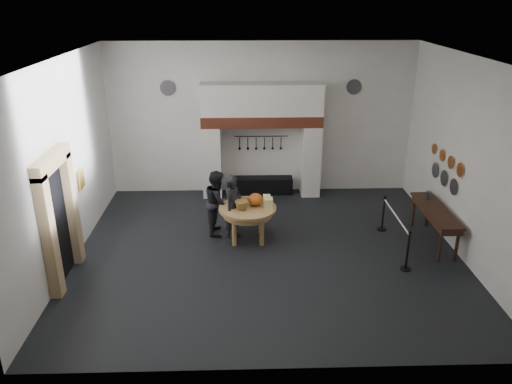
{
  "coord_description": "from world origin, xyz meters",
  "views": [
    {
      "loc": [
        -0.6,
        -10.52,
        5.8
      ],
      "look_at": [
        -0.26,
        0.46,
        1.35
      ],
      "focal_mm": 35.0,
      "sensor_mm": 36.0,
      "label": 1
    }
  ],
  "objects_px": {
    "iron_range": "(261,185)",
    "visitor_far": "(218,202)",
    "work_table": "(248,208)",
    "visitor_near": "(233,208)",
    "barrier_post_far": "(383,214)",
    "barrier_post_near": "(408,252)",
    "side_table": "(436,210)"
  },
  "relations": [
    {
      "from": "work_table",
      "to": "iron_range",
      "type": "bearing_deg",
      "value": 81.44
    },
    {
      "from": "iron_range",
      "to": "visitor_near",
      "type": "distance_m",
      "value": 3.2
    },
    {
      "from": "work_table",
      "to": "visitor_far",
      "type": "xyz_separation_m",
      "value": [
        -0.75,
        0.42,
        -0.01
      ]
    },
    {
      "from": "side_table",
      "to": "barrier_post_near",
      "type": "height_order",
      "value": "same"
    },
    {
      "from": "barrier_post_far",
      "to": "side_table",
      "type": "bearing_deg",
      "value": -34.8
    },
    {
      "from": "barrier_post_near",
      "to": "visitor_far",
      "type": "bearing_deg",
      "value": 154.7
    },
    {
      "from": "visitor_near",
      "to": "barrier_post_near",
      "type": "distance_m",
      "value": 4.2
    },
    {
      "from": "visitor_near",
      "to": "barrier_post_far",
      "type": "height_order",
      "value": "visitor_near"
    },
    {
      "from": "work_table",
      "to": "barrier_post_far",
      "type": "relative_size",
      "value": 1.58
    },
    {
      "from": "iron_range",
      "to": "barrier_post_far",
      "type": "xyz_separation_m",
      "value": [
        3.05,
        -2.65,
        0.2
      ]
    },
    {
      "from": "iron_range",
      "to": "visitor_near",
      "type": "bearing_deg",
      "value": -104.98
    },
    {
      "from": "visitor_far",
      "to": "visitor_near",
      "type": "bearing_deg",
      "value": -135.07
    },
    {
      "from": "iron_range",
      "to": "visitor_far",
      "type": "xyz_separation_m",
      "value": [
        -1.21,
        -2.63,
        0.58
      ]
    },
    {
      "from": "barrier_post_near",
      "to": "side_table",
      "type": "bearing_deg",
      "value": 50.36
    },
    {
      "from": "side_table",
      "to": "barrier_post_near",
      "type": "xyz_separation_m",
      "value": [
        -1.05,
        -1.27,
        -0.42
      ]
    },
    {
      "from": "work_table",
      "to": "barrier_post_far",
      "type": "bearing_deg",
      "value": 6.68
    },
    {
      "from": "iron_range",
      "to": "side_table",
      "type": "xyz_separation_m",
      "value": [
        4.1,
        -3.38,
        0.62
      ]
    },
    {
      "from": "work_table",
      "to": "visitor_far",
      "type": "relative_size",
      "value": 0.85
    },
    {
      "from": "side_table",
      "to": "barrier_post_far",
      "type": "bearing_deg",
      "value": 145.2
    },
    {
      "from": "barrier_post_far",
      "to": "visitor_far",
      "type": "bearing_deg",
      "value": 179.82
    },
    {
      "from": "iron_range",
      "to": "visitor_far",
      "type": "distance_m",
      "value": 2.96
    },
    {
      "from": "visitor_far",
      "to": "barrier_post_near",
      "type": "relative_size",
      "value": 1.85
    },
    {
      "from": "work_table",
      "to": "barrier_post_near",
      "type": "height_order",
      "value": "barrier_post_near"
    },
    {
      "from": "iron_range",
      "to": "work_table",
      "type": "distance_m",
      "value": 3.15
    },
    {
      "from": "barrier_post_near",
      "to": "work_table",
      "type": "bearing_deg",
      "value": 155.64
    },
    {
      "from": "visitor_far",
      "to": "side_table",
      "type": "height_order",
      "value": "visitor_far"
    },
    {
      "from": "iron_range",
      "to": "barrier_post_near",
      "type": "height_order",
      "value": "barrier_post_near"
    },
    {
      "from": "iron_range",
      "to": "visitor_far",
      "type": "bearing_deg",
      "value": -114.71
    },
    {
      "from": "side_table",
      "to": "visitor_near",
      "type": "bearing_deg",
      "value": 175.99
    },
    {
      "from": "work_table",
      "to": "visitor_near",
      "type": "relative_size",
      "value": 0.84
    },
    {
      "from": "work_table",
      "to": "side_table",
      "type": "height_order",
      "value": "side_table"
    },
    {
      "from": "visitor_far",
      "to": "barrier_post_near",
      "type": "distance_m",
      "value": 4.73
    }
  ]
}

